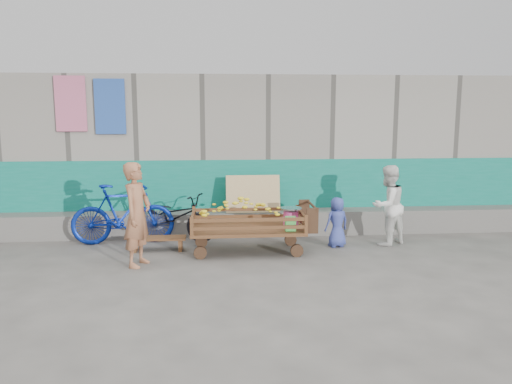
{
  "coord_description": "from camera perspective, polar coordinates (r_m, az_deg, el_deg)",
  "views": [
    {
      "loc": [
        -0.39,
        -6.88,
        2.31
      ],
      "look_at": [
        0.27,
        1.2,
        1.0
      ],
      "focal_mm": 35.0,
      "sensor_mm": 36.0,
      "label": 1
    }
  ],
  "objects": [
    {
      "name": "child",
      "position": [
        8.7,
        9.24,
        -3.41
      ],
      "size": [
        0.49,
        0.39,
        0.86
      ],
      "primitive_type": "imported",
      "rotation": [
        0.0,
        0.0,
        3.45
      ],
      "color": "#38469B",
      "rests_on": "ground"
    },
    {
      "name": "ground",
      "position": [
        7.26,
        -1.38,
        -9.36
      ],
      "size": [
        80.0,
        80.0,
        0.0
      ],
      "primitive_type": "plane",
      "color": "#534F4B",
      "rests_on": "ground"
    },
    {
      "name": "bicycle_blue",
      "position": [
        9.05,
        -14.98,
        -2.46
      ],
      "size": [
        1.81,
        0.66,
        1.06
      ],
      "primitive_type": "imported",
      "rotation": [
        0.0,
        0.0,
        1.66
      ],
      "color": "#0B2599",
      "rests_on": "ground"
    },
    {
      "name": "woman",
      "position": [
        8.97,
        14.82,
        -1.47
      ],
      "size": [
        0.85,
        0.8,
        1.4
      ],
      "primitive_type": "imported",
      "rotation": [
        0.0,
        0.0,
        3.66
      ],
      "color": "white",
      "rests_on": "ground"
    },
    {
      "name": "building_wall",
      "position": [
        10.96,
        -2.64,
        4.76
      ],
      "size": [
        12.0,
        3.5,
        3.0
      ],
      "color": "gray",
      "rests_on": "ground"
    },
    {
      "name": "bicycle_dark",
      "position": [
        9.15,
        -9.36,
        -2.81
      ],
      "size": [
        1.72,
        1.18,
        0.85
      ],
      "primitive_type": "imported",
      "rotation": [
        0.0,
        0.0,
        1.15
      ],
      "color": "black",
      "rests_on": "ground"
    },
    {
      "name": "bench",
      "position": [
        8.55,
        -11.16,
        -5.48
      ],
      "size": [
        0.94,
        0.28,
        0.23
      ],
      "color": "brown",
      "rests_on": "ground"
    },
    {
      "name": "banana_cart",
      "position": [
        8.21,
        -1.22,
        -2.94
      ],
      "size": [
        2.03,
        0.93,
        0.86
      ],
      "color": "brown",
      "rests_on": "ground"
    },
    {
      "name": "vendor_man",
      "position": [
        7.67,
        -13.42,
        -2.52
      ],
      "size": [
        0.54,
        0.67,
        1.58
      ],
      "primitive_type": "imported",
      "rotation": [
        0.0,
        0.0,
        1.24
      ],
      "color": "#A26544",
      "rests_on": "ground"
    }
  ]
}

